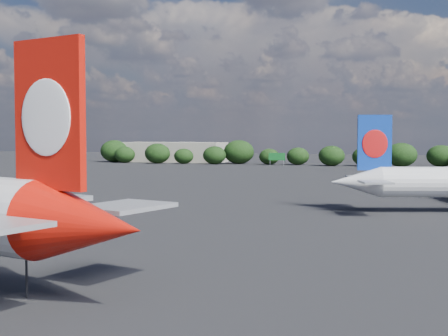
% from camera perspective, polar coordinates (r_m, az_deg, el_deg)
% --- Properties ---
extents(ground, '(500.00, 500.00, 0.00)m').
position_cam_1_polar(ground, '(108.74, -0.09, -2.78)').
color(ground, black).
rests_on(ground, ground).
extents(apron_lamp_post, '(0.55, 0.30, 10.02)m').
position_cam_1_polar(apron_lamp_post, '(44.22, -17.69, -4.14)').
color(apron_lamp_post, black).
rests_on(apron_lamp_post, ground).
extents(terminal_building, '(42.00, 16.00, 8.00)m').
position_cam_1_polar(terminal_building, '(254.82, -4.64, 1.47)').
color(terminal_building, gray).
rests_on(terminal_building, ground).
extents(highway_sign, '(6.00, 0.30, 4.50)m').
position_cam_1_polar(highway_sign, '(224.93, 4.85, 1.03)').
color(highway_sign, '#146525').
rests_on(highway_sign, ground).
extents(billboard_yellow, '(5.00, 0.30, 5.50)m').
position_cam_1_polar(billboard_yellow, '(225.88, 12.63, 1.16)').
color(billboard_yellow, yellow).
rests_on(billboard_yellow, ground).
extents(horizon_treeline, '(203.05, 15.74, 9.02)m').
position_cam_1_polar(horizon_treeline, '(224.97, 11.48, 1.17)').
color(horizon_treeline, black).
rests_on(horizon_treeline, ground).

